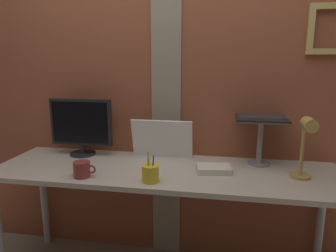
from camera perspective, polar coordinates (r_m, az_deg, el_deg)
brick_wall_back at (r=2.19m, az=-1.18°, el=8.16°), size 3.04×0.16×2.55m
desk at (r=1.94m, az=-0.52°, el=-10.03°), size 2.14×0.62×0.77m
monitor at (r=2.23m, az=-15.80°, el=0.27°), size 0.44×0.18×0.40m
laptop_stand at (r=2.03m, az=16.72°, el=-1.53°), size 0.28×0.22×0.30m
laptop at (r=2.07m, az=16.76°, el=2.91°), size 0.31×0.32×0.20m
whiteboard_panel at (r=2.10m, az=-1.14°, el=-2.39°), size 0.42×0.08×0.27m
desk_lamp at (r=1.83m, az=24.13°, el=-2.68°), size 0.12×0.20×0.36m
pen_cup at (r=1.71m, az=-3.30°, el=-8.73°), size 0.09×0.09×0.17m
coffee_mug at (r=1.84m, az=-15.61°, el=-7.74°), size 0.13×0.10×0.09m
paper_clutter_stack at (r=1.88m, az=8.44°, el=-7.88°), size 0.22×0.17×0.04m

